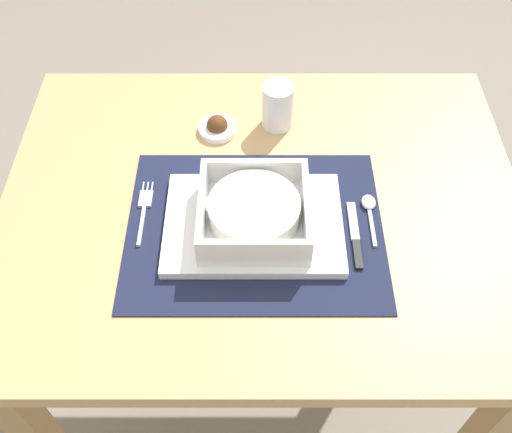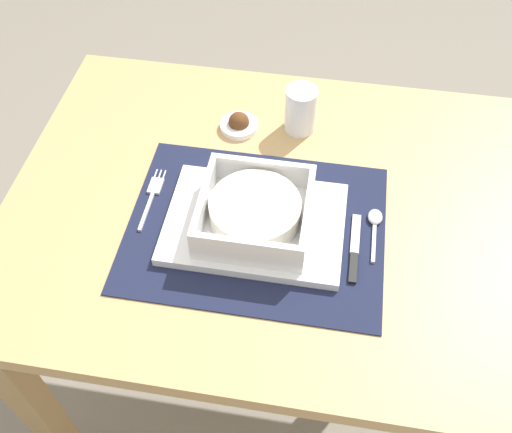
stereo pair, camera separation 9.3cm
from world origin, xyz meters
The scene contains 10 objects.
ground_plane centered at (0.00, 0.00, 0.00)m, with size 6.00×6.00×0.00m, color gray.
dining_table centered at (0.00, 0.00, 0.59)m, with size 0.89×0.69×0.70m.
placemat centered at (-0.01, -0.06, 0.70)m, with size 0.42×0.33×0.00m, color #191E38.
serving_plate centered at (-0.01, -0.06, 0.71)m, with size 0.29×0.20×0.02m, color white.
porridge_bowl centered at (-0.01, -0.06, 0.75)m, with size 0.17×0.17×0.06m.
fork centered at (-0.20, -0.02, 0.71)m, with size 0.02×0.14×0.00m.
spoon centered at (0.18, -0.02, 0.71)m, with size 0.02×0.11×0.01m.
butter_knife centered at (0.15, -0.08, 0.71)m, with size 0.01×0.13×0.01m.
drinking_glass centered at (0.03, 0.19, 0.74)m, with size 0.06×0.06×0.09m.
condiment_saucer centered at (-0.08, 0.17, 0.71)m, with size 0.07×0.07×0.04m.
Camera 1 is at (-0.01, -0.64, 1.46)m, focal length 40.76 mm.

